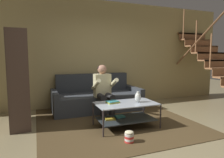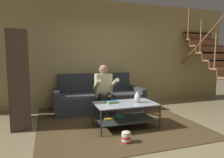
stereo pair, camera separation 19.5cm
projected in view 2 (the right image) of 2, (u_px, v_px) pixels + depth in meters
ground at (137, 135)px, 3.47m from camera, size 16.80×16.80×0.00m
back_partition at (100, 54)px, 5.63m from camera, size 8.40×0.12×2.90m
couch at (98, 98)px, 5.18m from camera, size 2.22×1.00×0.91m
person_seated_center at (105, 88)px, 4.58m from camera, size 0.50×0.58×1.17m
coffee_table at (125, 111)px, 3.83m from camera, size 1.17×0.66×0.48m
area_rug at (112, 118)px, 4.42m from camera, size 3.11×3.41×0.01m
vase at (137, 97)px, 3.86m from camera, size 0.12×0.12×0.21m
book_stack at (112, 102)px, 3.83m from camera, size 0.25×0.20×0.04m
bookshelf at (18, 88)px, 3.98m from camera, size 0.44×1.03×1.85m
popcorn_tub at (126, 137)px, 3.15m from camera, size 0.15×0.15×0.19m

